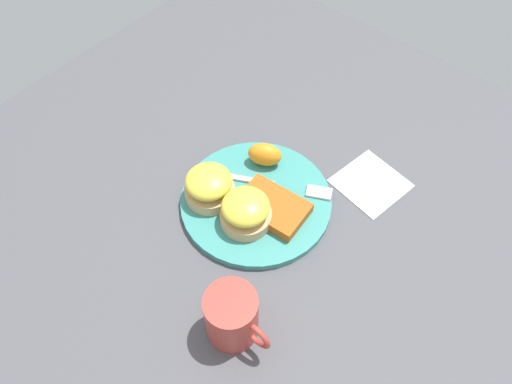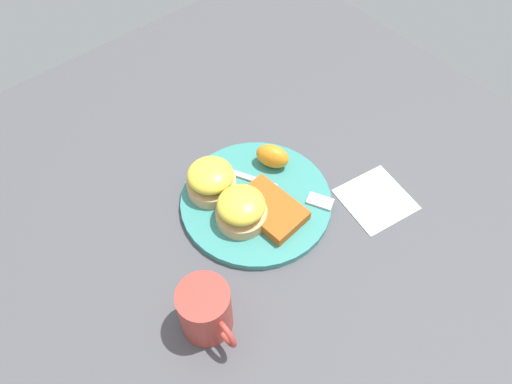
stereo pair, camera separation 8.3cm
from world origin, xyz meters
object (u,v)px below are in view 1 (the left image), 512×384
at_px(hashbrown_patty, 274,205).
at_px(cup, 233,317).
at_px(sandwich_benedict_left, 209,186).
at_px(orange_wedge, 265,155).
at_px(fork, 279,185).
at_px(sandwich_benedict_right, 246,211).

relative_size(hashbrown_patty, cup, 1.07).
bearing_deg(cup, sandwich_benedict_left, 141.39).
distance_m(sandwich_benedict_left, hashbrown_patty, 0.11).
height_order(orange_wedge, fork, orange_wedge).
bearing_deg(orange_wedge, fork, -24.91).
distance_m(orange_wedge, cup, 0.31).
height_order(hashbrown_patty, orange_wedge, orange_wedge).
bearing_deg(fork, sandwich_benedict_left, -130.10).
height_order(orange_wedge, cup, cup).
height_order(hashbrown_patty, fork, hashbrown_patty).
bearing_deg(sandwich_benedict_left, sandwich_benedict_right, 1.01).
bearing_deg(cup, sandwich_benedict_right, 125.15).
xyz_separation_m(hashbrown_patty, cup, (0.08, -0.20, 0.02)).
distance_m(hashbrown_patty, orange_wedge, 0.10).
xyz_separation_m(orange_wedge, cup, (0.16, -0.26, 0.01)).
relative_size(sandwich_benedict_right, fork, 0.43).
distance_m(hashbrown_patty, cup, 0.21).
xyz_separation_m(hashbrown_patty, fork, (-0.02, 0.04, -0.01)).
relative_size(sandwich_benedict_left, orange_wedge, 1.41).
bearing_deg(hashbrown_patty, sandwich_benedict_left, -153.62).
relative_size(sandwich_benedict_right, orange_wedge, 1.41).
distance_m(sandwich_benedict_left, orange_wedge, 0.12).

